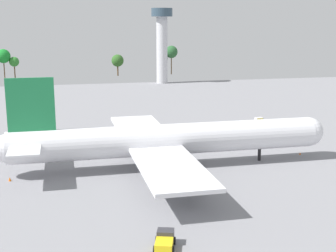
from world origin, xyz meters
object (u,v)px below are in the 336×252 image
Objects in this scene: baggage_tug at (165,240)px; safety_cone_nose at (300,153)px; cargo_loader at (261,121)px; cargo_airplane at (166,140)px; safety_cone_tail at (10,179)px; control_tower at (162,39)px; fuel_truck at (245,138)px.

safety_cone_nose is (40.28, 37.81, -0.79)m from baggage_tug.
cargo_airplane is at bearing -136.69° from cargo_loader.
cargo_loader is at bearing 57.41° from baggage_tug.
safety_cone_tail is (-67.67, -36.50, -0.66)m from cargo_loader.
cargo_loader is 104.35m from control_tower.
control_tower is at bearing 78.11° from cargo_airplane.
control_tower is at bearing 91.38° from safety_cone_nose.
control_tower is at bearing 87.80° from fuel_truck.
fuel_truck reaches higher than baggage_tug.
safety_cone_nose is 0.76× the size of safety_cone_tail.
cargo_loader reaches higher than safety_cone_tail.
safety_cone_nose is 135.89m from control_tower.
cargo_loader reaches higher than safety_cone_nose.
baggage_tug is (-32.41, -51.43, -0.03)m from fuel_truck.
cargo_airplane is 90.35× the size of safety_cone_tail.
safety_cone_nose is at bearing -88.62° from control_tower.
cargo_loader is at bearing 56.40° from fuel_truck.
safety_cone_nose is 63.38m from safety_cone_tail.
safety_cone_tail is at bearing -113.42° from control_tower.
safety_cone_nose is at bearing 43.19° from baggage_tug.
cargo_airplane is 32.48m from safety_cone_nose.
cargo_loader is at bearing -85.69° from control_tower.
baggage_tug is 8.58× the size of safety_cone_nose.
control_tower reaches higher than safety_cone_tail.
fuel_truck is at bearing 17.98° from safety_cone_tail.
fuel_truck is 0.13× the size of control_tower.
cargo_airplane is 31.82m from safety_cone_tail.
safety_cone_tail is (-55.35, -17.96, -0.72)m from fuel_truck.
fuel_truck is at bearing 33.22° from cargo_airplane.
control_tower is (-7.68, 101.99, 20.65)m from cargo_loader.
fuel_truck is 1.19× the size of cargo_loader.
fuel_truck reaches higher than safety_cone_nose.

